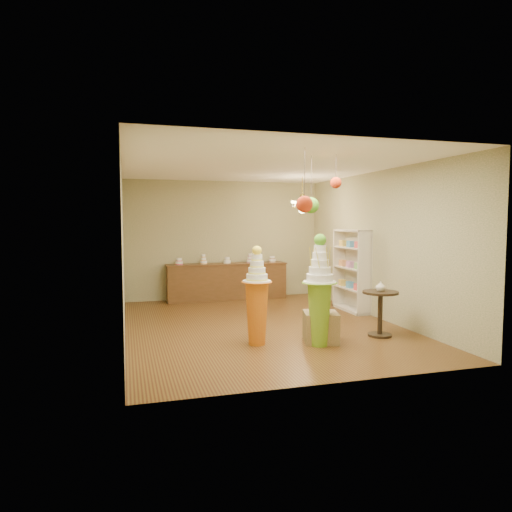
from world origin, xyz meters
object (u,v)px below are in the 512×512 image
object	(u,v)px
pedestal_green	(319,300)
pedestal_orange	(257,305)
round_table	(380,307)
sideboard	(227,281)

from	to	relation	value
pedestal_green	pedestal_orange	xyz separation A→B (m)	(-0.94, 0.34, -0.10)
pedestal_green	round_table	size ratio (longest dim) A/B	2.28
pedestal_orange	round_table	world-z (taller)	pedestal_orange
sideboard	round_table	distance (m)	4.67
pedestal_green	pedestal_orange	distance (m)	1.00
pedestal_green	sideboard	size ratio (longest dim) A/B	0.59
pedestal_orange	sideboard	distance (m)	4.28
pedestal_orange	sideboard	world-z (taller)	pedestal_orange
sideboard	round_table	xyz separation A→B (m)	(1.74, -4.34, 0.03)
sideboard	round_table	bearing A→B (deg)	-68.11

